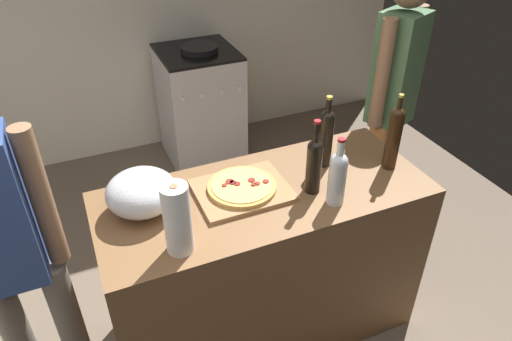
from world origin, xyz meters
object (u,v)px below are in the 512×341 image
Objects in this scene: wine_bottle_amber at (314,163)px; person_in_stripes at (14,252)px; wine_bottle_clear at (394,136)px; mixing_bowl at (142,192)px; paper_towel_roll at (177,219)px; pizza at (242,186)px; stove at (200,105)px; wine_bottle_dark at (337,176)px; wine_bottle_green at (326,135)px; person_in_red at (392,98)px.

person_in_stripes is (-1.20, 0.07, -0.12)m from wine_bottle_amber.
wine_bottle_clear is 1.07× the size of wine_bottle_amber.
paper_towel_roll is (0.07, -0.29, 0.06)m from mixing_bowl.
stove is (0.34, 1.73, -0.47)m from pizza.
wine_bottle_amber is 0.37× the size of stove.
person_in_stripes is (-1.25, 0.18, -0.11)m from wine_bottle_dark.
wine_bottle_amber is at bearing -133.03° from wine_bottle_green.
person_in_stripes is (-0.49, -0.09, -0.06)m from mixing_bowl.
wine_bottle_green is (0.78, 0.29, 0.01)m from paper_towel_roll.
wine_bottle_green is at bearing 152.18° from wine_bottle_clear.
wine_bottle_green is 1.78m from stove.
pizza is at bearing 172.89° from wine_bottle_clear.
pizza is 0.41m from wine_bottle_dark.
stove is 0.59× the size of person_in_stripes.
person_in_red is at bearing -61.39° from stove.
wine_bottle_dark is (0.75, -0.27, 0.05)m from mixing_bowl.
paper_towel_roll is 0.31× the size of stove.
wine_bottle_clear reaches higher than wine_bottle_green.
person_in_red reaches higher than wine_bottle_green.
wine_bottle_green is at bearing 6.98° from pizza.
mixing_bowl is at bearing -114.20° from stove.
person_in_stripes is at bearing 178.15° from wine_bottle_clear.
wine_bottle_dark is at bearing -19.82° from mixing_bowl.
paper_towel_roll is at bearing -75.52° from mixing_bowl.
paper_towel_roll is 0.18× the size of person_in_red.
paper_towel_roll is at bearing -156.15° from person_in_red.
wine_bottle_dark is 0.12m from wine_bottle_amber.
wine_bottle_dark is at bearing -8.41° from person_in_stripes.
wine_bottle_green is (0.86, 0.00, 0.07)m from mixing_bowl.
wine_bottle_clear reaches higher than mixing_bowl.
wine_bottle_dark is (0.33, -0.22, 0.10)m from pizza.
person_in_stripes reaches higher than stove.
mixing_bowl is at bearing -179.80° from wine_bottle_green.
paper_towel_roll is 0.83× the size of wine_bottle_green.
wine_bottle_amber is at bearing -12.85° from mixing_bowl.
stove is (0.05, 1.84, -0.58)m from wine_bottle_amber.
wine_bottle_clear reaches higher than wine_bottle_amber.
wine_bottle_clear is at bearing -1.85° from person_in_stripes.
pizza is 0.42m from mixing_bowl.
wine_bottle_clear reaches higher than wine_bottle_dark.
wine_bottle_green is at bearing -86.60° from stove.
wine_bottle_amber is at bearing -21.01° from pizza.
mixing_bowl is 0.17× the size of person_in_red.
stove is at bearing 78.94° from pizza.
stove is at bearing 54.75° from person_in_stripes.
paper_towel_roll is at bearing -178.55° from wine_bottle_dark.
person_in_stripes is at bearing 176.47° from wine_bottle_amber.
wine_bottle_amber is (0.29, -0.11, 0.11)m from pizza.
wine_bottle_clear is at bearing -7.11° from pizza.
wine_bottle_amber is 0.21× the size of person_in_red.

